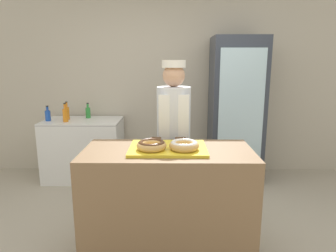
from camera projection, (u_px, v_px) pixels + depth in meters
The scene contains 15 objects.
ground_plane at pixel (168, 252), 2.68m from camera, with size 14.00×14.00×0.00m, color #A89E89.
wall_back at pixel (169, 83), 4.48m from camera, with size 8.00×0.06×2.70m.
display_counter at pixel (168, 203), 2.58m from camera, with size 1.41×0.67×0.95m.
serving_tray at pixel (168, 148), 2.48m from camera, with size 0.63×0.46×0.02m.
donut_chocolate_glaze at pixel (151, 145), 2.40m from camera, with size 0.24×0.24×0.07m.
donut_light_glaze at pixel (184, 145), 2.40m from camera, with size 0.24×0.24×0.07m.
brownie_back_left at pixel (156, 140), 2.63m from camera, with size 0.09×0.09×0.03m.
brownie_back_right at pixel (181, 140), 2.63m from camera, with size 0.09×0.09×0.03m.
baker_person at pixel (174, 138), 3.06m from camera, with size 0.34×0.34×1.68m.
beverage_fridge at pixel (236, 111), 4.16m from camera, with size 0.71×0.60×2.00m.
chest_freezer at pixel (84, 149), 4.31m from camera, with size 1.07×0.64×0.86m.
bottle_orange at pixel (65, 115), 4.07m from camera, with size 0.07×0.07×0.26m.
bottle_blue at pixel (48, 115), 4.13m from camera, with size 0.07×0.07×0.21m.
bottle_orange_b at pixel (67, 113), 4.22m from camera, with size 0.06×0.06×0.26m.
bottle_green at pixel (88, 112), 4.35m from camera, with size 0.07×0.07×0.22m.
Camera 1 is at (0.02, -2.38, 1.67)m, focal length 32.00 mm.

